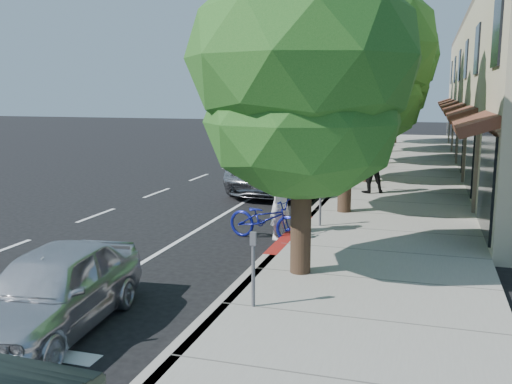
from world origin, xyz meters
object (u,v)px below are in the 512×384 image
at_px(street_tree_1, 348,51).
at_px(cyclist, 281,199).
at_px(dark_sedan, 308,161).
at_px(silver_suv, 287,166).
at_px(street_tree_5, 396,78).
at_px(street_tree_0, 303,64).
at_px(street_tree_3, 383,59).
at_px(white_pickup, 345,152).
at_px(dark_suv_far, 369,137).
at_px(street_tree_4, 391,69).
at_px(near_car_a, 52,290).
at_px(pedestrian, 370,165).
at_px(street_tree_2, 369,68).
at_px(bicycle, 265,219).

distance_m(street_tree_1, cyclist, 4.97).
bearing_deg(street_tree_1, dark_sedan, 110.55).
xyz_separation_m(cyclist, silver_suv, (-1.56, 7.02, -0.08)).
xyz_separation_m(street_tree_1, street_tree_5, (-0.00, 24.00, -0.19)).
bearing_deg(silver_suv, street_tree_0, -71.36).
bearing_deg(street_tree_3, silver_suv, -108.83).
height_order(street_tree_0, white_pickup, street_tree_0).
xyz_separation_m(street_tree_0, white_pickup, (-1.55, 17.03, -3.37)).
relative_size(silver_suv, dark_suv_far, 1.54).
bearing_deg(street_tree_1, street_tree_5, 90.00).
bearing_deg(dark_suv_far, dark_sedan, -91.85).
bearing_deg(cyclist, silver_suv, 31.66).
bearing_deg(street_tree_4, near_car_a, -96.43).
distance_m(street_tree_3, dark_sedan, 7.50).
bearing_deg(street_tree_0, white_pickup, 95.20).
height_order(near_car_a, pedestrian, pedestrian).
bearing_deg(street_tree_1, dark_suv_far, 93.85).
bearing_deg(dark_sedan, street_tree_4, 75.77).
relative_size(street_tree_0, street_tree_4, 0.85).
distance_m(street_tree_4, dark_sedan, 12.56).
distance_m(street_tree_3, near_car_a, 22.19).
bearing_deg(street_tree_0, street_tree_2, 90.00).
distance_m(cyclist, dark_suv_far, 23.85).
distance_m(street_tree_1, white_pickup, 11.84).
height_order(bicycle, silver_suv, silver_suv).
relative_size(street_tree_4, dark_sedan, 1.55).
bearing_deg(dark_suv_far, street_tree_4, -61.58).
bearing_deg(bicycle, cyclist, -40.56).
bearing_deg(street_tree_4, silver_suv, -101.02).
xyz_separation_m(street_tree_0, near_car_a, (-3.10, -3.50, -3.48)).
xyz_separation_m(silver_suv, dark_sedan, (0.34, 2.36, -0.07)).
height_order(street_tree_2, dark_suv_far, street_tree_2).
xyz_separation_m(street_tree_2, pedestrian, (0.39, -2.53, -3.38)).
height_order(silver_suv, dark_suv_far, silver_suv).
xyz_separation_m(street_tree_3, silver_suv, (-2.73, -8.00, -4.27)).
bearing_deg(street_tree_5, street_tree_3, -90.00).
relative_size(street_tree_3, dark_sedan, 1.65).
height_order(street_tree_3, white_pickup, street_tree_3).
xyz_separation_m(cyclist, dark_sedan, (-1.22, 9.38, -0.15)).
bearing_deg(near_car_a, cyclist, 67.92).
bearing_deg(pedestrian, street_tree_5, -113.73).
height_order(street_tree_4, pedestrian, street_tree_4).
distance_m(silver_suv, pedestrian, 3.17).
bearing_deg(dark_suv_far, bicycle, -88.19).
bearing_deg(street_tree_2, bicycle, -99.18).
height_order(street_tree_1, silver_suv, street_tree_1).
xyz_separation_m(street_tree_5, silver_suv, (-2.73, -20.00, -3.66)).
relative_size(street_tree_4, cyclist, 3.98).
height_order(street_tree_5, dark_sedan, street_tree_5).
bearing_deg(white_pickup, street_tree_5, 90.28).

